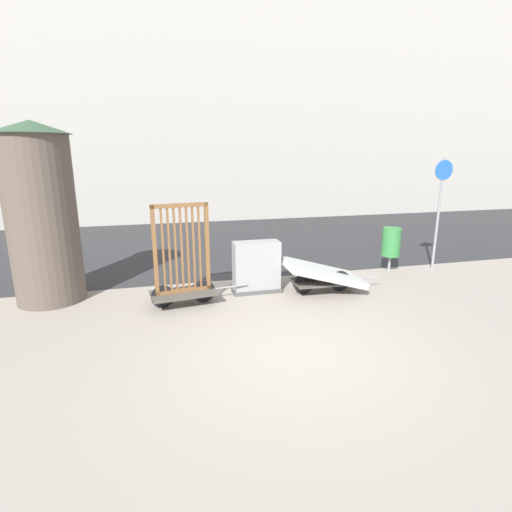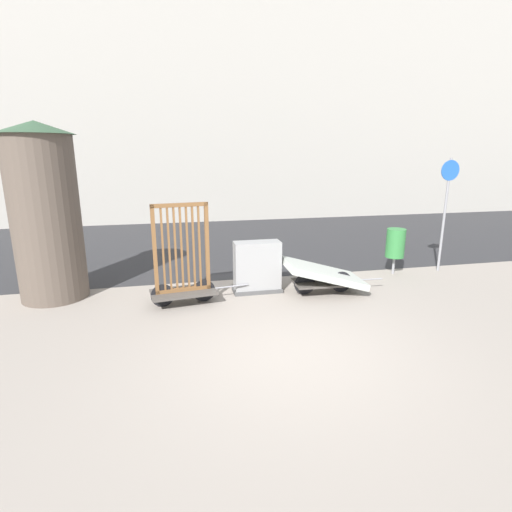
{
  "view_description": "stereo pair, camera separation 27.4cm",
  "coord_description": "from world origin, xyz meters",
  "px_view_note": "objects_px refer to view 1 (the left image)",
  "views": [
    {
      "loc": [
        -1.87,
        -5.07,
        2.87
      ],
      "look_at": [
        0.0,
        2.27,
        0.88
      ],
      "focal_mm": 28.0,
      "sensor_mm": 36.0,
      "label": 1
    },
    {
      "loc": [
        -1.6,
        -5.13,
        2.87
      ],
      "look_at": [
        0.0,
        2.27,
        0.88
      ],
      "focal_mm": 28.0,
      "sensor_mm": 36.0,
      "label": 2
    }
  ],
  "objects_px": {
    "bike_cart_with_mattress": "(323,274)",
    "sign_post": "(440,201)",
    "advertising_column": "(41,213)",
    "trash_bin": "(391,242)",
    "bike_cart_with_bedframe": "(183,272)",
    "utility_cabinet": "(256,269)"
  },
  "relations": [
    {
      "from": "bike_cart_with_mattress",
      "to": "advertising_column",
      "type": "relative_size",
      "value": 0.63
    },
    {
      "from": "bike_cart_with_bedframe",
      "to": "utility_cabinet",
      "type": "xyz_separation_m",
      "value": [
        1.53,
        0.39,
        -0.17
      ]
    },
    {
      "from": "advertising_column",
      "to": "trash_bin",
      "type": "bearing_deg",
      "value": 0.0
    },
    {
      "from": "sign_post",
      "to": "utility_cabinet",
      "type": "bearing_deg",
      "value": -173.51
    },
    {
      "from": "advertising_column",
      "to": "sign_post",
      "type": "bearing_deg",
      "value": -0.04
    },
    {
      "from": "trash_bin",
      "to": "advertising_column",
      "type": "relative_size",
      "value": 0.32
    },
    {
      "from": "bike_cart_with_bedframe",
      "to": "sign_post",
      "type": "bearing_deg",
      "value": 0.65
    },
    {
      "from": "bike_cart_with_mattress",
      "to": "utility_cabinet",
      "type": "relative_size",
      "value": 1.99
    },
    {
      "from": "bike_cart_with_bedframe",
      "to": "advertising_column",
      "type": "height_order",
      "value": "advertising_column"
    },
    {
      "from": "bike_cart_with_mattress",
      "to": "advertising_column",
      "type": "xyz_separation_m",
      "value": [
        -5.39,
        0.94,
        1.34
      ]
    },
    {
      "from": "trash_bin",
      "to": "bike_cart_with_mattress",
      "type": "bearing_deg",
      "value": -156.59
    },
    {
      "from": "trash_bin",
      "to": "advertising_column",
      "type": "bearing_deg",
      "value": 180.0
    },
    {
      "from": "bike_cart_with_bedframe",
      "to": "utility_cabinet",
      "type": "height_order",
      "value": "bike_cart_with_bedframe"
    },
    {
      "from": "bike_cart_with_mattress",
      "to": "sign_post",
      "type": "relative_size",
      "value": 0.79
    },
    {
      "from": "utility_cabinet",
      "to": "advertising_column",
      "type": "height_order",
      "value": "advertising_column"
    },
    {
      "from": "bike_cart_with_mattress",
      "to": "advertising_column",
      "type": "distance_m",
      "value": 5.63
    },
    {
      "from": "trash_bin",
      "to": "advertising_column",
      "type": "xyz_separation_m",
      "value": [
        -7.56,
        0.0,
        0.98
      ]
    },
    {
      "from": "bike_cart_with_bedframe",
      "to": "trash_bin",
      "type": "xyz_separation_m",
      "value": [
        5.03,
        0.94,
        0.08
      ]
    },
    {
      "from": "utility_cabinet",
      "to": "trash_bin",
      "type": "xyz_separation_m",
      "value": [
        3.49,
        0.54,
        0.26
      ]
    },
    {
      "from": "bike_cart_with_mattress",
      "to": "sign_post",
      "type": "xyz_separation_m",
      "value": [
        3.4,
        0.93,
        1.3
      ]
    },
    {
      "from": "trash_bin",
      "to": "advertising_column",
      "type": "distance_m",
      "value": 7.62
    },
    {
      "from": "bike_cart_with_mattress",
      "to": "trash_bin",
      "type": "bearing_deg",
      "value": 25.38
    }
  ]
}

